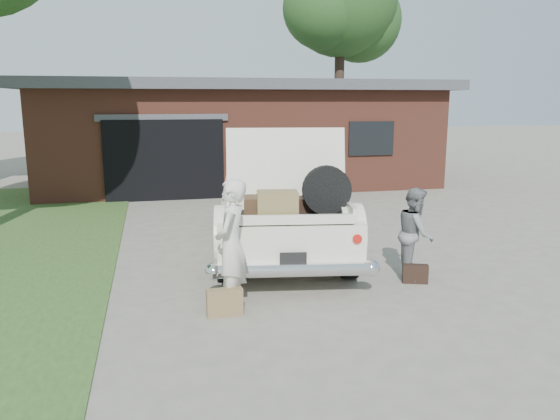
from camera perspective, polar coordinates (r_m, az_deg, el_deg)
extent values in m
plane|color=gray|center=(7.88, 1.01, -8.71)|extent=(90.00, 90.00, 0.00)
cube|color=brown|center=(18.92, -4.65, 7.71)|extent=(12.00, 7.00, 3.00)
cube|color=#4C4C51|center=(18.89, -4.73, 12.72)|extent=(12.80, 7.80, 0.30)
cube|color=black|center=(15.31, -11.98, 5.13)|extent=(3.20, 0.30, 2.20)
cube|color=#4C4C51|center=(15.16, -12.15, 9.43)|extent=(3.50, 0.12, 0.18)
cube|color=black|center=(16.46, 9.49, 7.39)|extent=(1.40, 0.08, 1.00)
cylinder|color=#38281E|center=(25.55, 6.17, 11.63)|extent=(0.44, 0.44, 5.66)
sphere|color=#275021|center=(26.65, 8.37, 18.98)|extent=(3.75, 3.75, 3.75)
sphere|color=#275021|center=(24.94, 4.56, 20.29)|extent=(3.50, 3.50, 3.50)
cube|color=beige|center=(10.10, -0.12, -0.21)|extent=(2.89, 5.67, 0.70)
cube|color=beige|center=(10.31, -0.25, 3.55)|extent=(2.11, 2.42, 0.56)
cube|color=black|center=(11.34, -0.60, 4.15)|extent=(1.67, 0.35, 0.48)
cube|color=black|center=(9.30, 0.18, 2.55)|extent=(1.67, 0.35, 0.48)
cylinder|color=black|center=(8.37, -5.77, -4.98)|extent=(0.35, 0.74, 0.71)
cylinder|color=black|center=(8.53, 7.18, -4.70)|extent=(0.35, 0.74, 0.71)
cylinder|color=black|center=(11.95, -5.30, 0.00)|extent=(0.35, 0.74, 0.71)
cylinder|color=black|center=(12.06, 3.79, 0.13)|extent=(0.35, 0.74, 0.71)
cylinder|color=silver|center=(7.50, 1.37, -6.28)|extent=(2.22, 0.54, 0.19)
cylinder|color=#A5140F|center=(7.43, -5.51, -3.20)|extent=(0.15, 0.13, 0.13)
cylinder|color=#A5140F|center=(7.59, 8.02, -2.94)|extent=(0.15, 0.13, 0.13)
cube|color=black|center=(7.43, 1.39, -5.14)|extent=(0.37, 0.08, 0.18)
cube|color=black|center=(8.02, 0.91, -0.55)|extent=(1.84, 1.44, 0.04)
cube|color=beige|center=(7.97, -5.30, 0.12)|extent=(0.25, 1.19, 0.19)
cube|color=beige|center=(8.12, 7.01, 0.30)|extent=(0.25, 1.19, 0.19)
cube|color=beige|center=(7.42, 1.31, -1.01)|extent=(1.72, 0.34, 0.13)
cube|color=beige|center=(8.38, 0.64, 4.35)|extent=(1.84, 0.57, 1.23)
cube|color=#4B3320|center=(8.11, -1.22, 0.60)|extent=(0.79, 0.58, 0.24)
cube|color=olive|center=(7.65, -0.27, 0.53)|extent=(0.62, 0.46, 0.39)
cube|color=black|center=(8.25, 1.75, 0.68)|extent=(0.73, 0.54, 0.21)
cylinder|color=black|center=(7.96, 4.90, 2.09)|extent=(0.73, 0.28, 0.71)
imported|color=silver|center=(7.12, -5.11, -3.68)|extent=(0.63, 0.74, 1.73)
imported|color=slate|center=(8.63, 13.96, -2.36)|extent=(0.77, 0.84, 1.41)
cube|color=olive|center=(7.09, -5.81, -9.58)|extent=(0.46, 0.16, 0.36)
cube|color=black|center=(8.51, 13.96, -6.49)|extent=(0.39, 0.23, 0.29)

